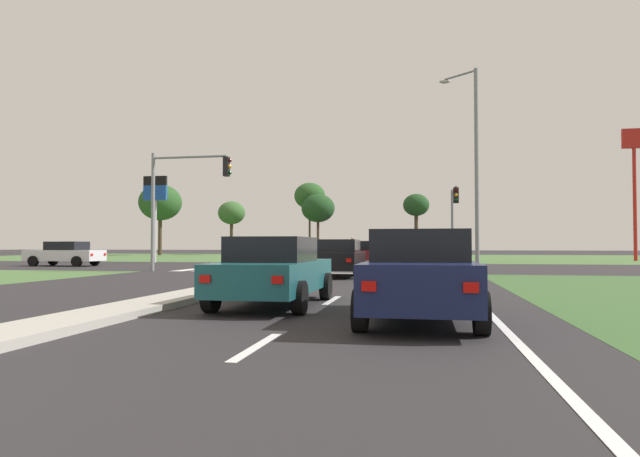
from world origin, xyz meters
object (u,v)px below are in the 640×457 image
(car_black_near, at_px, (339,258))
(fastfood_pole_sign, at_px, (634,164))
(car_navy_second, at_px, (420,274))
(traffic_signal_far_right, at_px, (454,211))
(car_white_fourth, at_px, (65,253))
(pedestrian_at_median, at_px, (352,245))
(fuel_price_totem, at_px, (155,199))
(treeline_near, at_px, (160,203))
(treeline_third, at_px, (318,208))
(car_teal_third, at_px, (274,270))
(treeline_second, at_px, (232,213))
(treeline_fourth, at_px, (310,196))
(treeline_fifth, at_px, (416,206))
(car_maroon_fifth, at_px, (374,254))
(traffic_signal_near_left, at_px, (180,190))
(street_lamp_second, at_px, (474,159))

(car_black_near, height_order, fastfood_pole_sign, fastfood_pole_sign)
(car_navy_second, bearing_deg, traffic_signal_far_right, 85.71)
(car_white_fourth, xyz_separation_m, pedestrian_at_median, (16.02, 14.20, 0.48))
(car_navy_second, distance_m, fuel_price_totem, 34.64)
(treeline_near, bearing_deg, treeline_third, 9.09)
(car_teal_third, bearing_deg, treeline_second, 110.44)
(car_navy_second, xyz_separation_m, treeline_fourth, (-14.25, 60.05, 6.76))
(treeline_fifth, bearing_deg, car_black_near, -93.14)
(car_teal_third, relative_size, car_maroon_fifth, 1.04)
(car_white_fourth, height_order, treeline_near, treeline_near)
(traffic_signal_near_left, xyz_separation_m, fuel_price_totem, (-7.78, 12.58, 0.69))
(traffic_signal_near_left, relative_size, treeline_second, 0.84)
(treeline_second, bearing_deg, car_maroon_fifth, -60.18)
(car_maroon_fifth, relative_size, treeline_third, 0.57)
(car_teal_third, height_order, pedestrian_at_median, pedestrian_at_median)
(traffic_signal_far_right, bearing_deg, car_black_near, -110.32)
(car_navy_second, relative_size, traffic_signal_far_right, 0.90)
(car_navy_second, xyz_separation_m, fuel_price_totem, (-19.49, 28.37, 3.90))
(street_lamp_second, bearing_deg, car_maroon_fifth, 149.87)
(car_navy_second, bearing_deg, car_maroon_fifth, 97.00)
(street_lamp_second, bearing_deg, traffic_signal_far_right, 93.17)
(treeline_third, bearing_deg, car_teal_third, -80.23)
(car_teal_third, relative_size, treeline_fourth, 0.49)
(street_lamp_second, bearing_deg, treeline_fifth, 94.51)
(pedestrian_at_median, relative_size, treeline_near, 0.20)
(car_navy_second, height_order, car_white_fourth, car_navy_second)
(car_white_fourth, distance_m, street_lamp_second, 24.74)
(treeline_second, xyz_separation_m, treeline_fifth, (24.06, -0.25, 0.65))
(car_teal_third, height_order, treeline_second, treeline_second)
(car_white_fourth, xyz_separation_m, traffic_signal_far_right, (23.65, 6.27, 2.75))
(fuel_price_totem, bearing_deg, traffic_signal_near_left, -58.27)
(fastfood_pole_sign, bearing_deg, treeline_fifth, 130.40)
(car_maroon_fifth, distance_m, treeline_fourth, 41.02)
(car_maroon_fifth, relative_size, pedestrian_at_median, 2.40)
(treeline_second, xyz_separation_m, treeline_third, (12.01, -1.95, 0.39))
(treeline_second, bearing_deg, fuel_price_totem, -80.48)
(car_black_near, xyz_separation_m, car_maroon_fifth, (0.70, 8.58, -0.00))
(car_black_near, bearing_deg, treeline_fourth, 103.02)
(treeline_fifth, bearing_deg, traffic_signal_far_right, -85.13)
(car_teal_third, bearing_deg, treeline_fourth, 100.84)
(car_white_fourth, xyz_separation_m, treeline_fifth, (20.87, 38.84, 5.32))
(car_teal_third, xyz_separation_m, street_lamp_second, (5.64, 16.50, 4.78))
(car_black_near, distance_m, treeline_fifth, 47.39)
(traffic_signal_near_left, distance_m, fuel_price_totem, 14.81)
(car_navy_second, xyz_separation_m, fastfood_pole_sign, (16.97, 38.95, 7.10))
(treeline_fourth, bearing_deg, car_white_fourth, -100.64)
(street_lamp_second, bearing_deg, car_navy_second, -97.87)
(street_lamp_second, xyz_separation_m, pedestrian_at_median, (-8.12, 16.80, -4.29))
(street_lamp_second, bearing_deg, car_black_near, -136.30)
(car_white_fourth, height_order, treeline_fourth, treeline_fourth)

